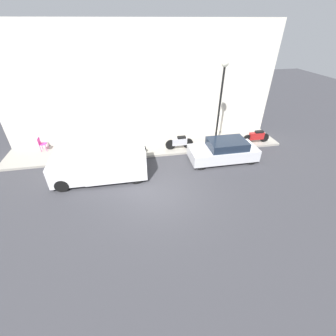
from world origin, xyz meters
TOP-DOWN VIEW (x-y plane):
  - ground_plane at (0.00, 0.00)m, footprint 60.00×60.00m
  - sidewalk at (4.86, 0.00)m, footprint 2.64×18.19m
  - building_facade at (6.33, 0.00)m, footprint 0.30×18.19m
  - parked_car at (2.42, -4.42)m, footprint 1.78×4.12m
  - delivery_van at (1.79, 2.85)m, footprint 1.82×4.96m
  - motorcycle_black at (3.99, 1.15)m, footprint 0.30×1.87m
  - scooter_silver at (4.13, -2.03)m, footprint 0.30×1.87m
  - motorcycle_red at (4.02, -7.50)m, footprint 0.30×1.93m
  - streetlamp at (3.74, -4.35)m, footprint 0.40×0.40m
  - cafe_chair at (5.53, 6.90)m, footprint 0.40×0.40m

SIDE VIEW (x-z plane):
  - ground_plane at x=0.00m, z-range 0.00..0.00m
  - sidewalk at x=4.86m, z-range 0.00..0.14m
  - motorcycle_black at x=3.99m, z-range 0.17..1.01m
  - motorcycle_red at x=4.02m, z-range 0.18..1.04m
  - scooter_silver at x=4.13m, z-range 0.18..1.05m
  - parked_car at x=2.42m, z-range -0.02..1.33m
  - cafe_chair at x=5.53m, z-range 0.21..1.12m
  - delivery_van at x=1.79m, z-range 0.02..1.84m
  - building_facade at x=6.33m, z-range 0.00..7.52m
  - streetlamp at x=3.74m, z-range 1.21..6.67m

